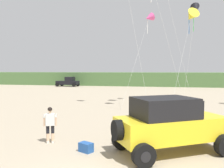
{
  "coord_description": "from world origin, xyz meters",
  "views": [
    {
      "loc": [
        1.91,
        -6.18,
        3.34
      ],
      "look_at": [
        -0.52,
        4.83,
        2.7
      ],
      "focal_mm": 38.75,
      "sensor_mm": 36.0,
      "label": 1
    }
  ],
  "objects_px": {
    "cooler_box": "(86,147)",
    "kite_yellow_diamond": "(196,9)",
    "distant_pickup": "(68,82)",
    "kite_black_sled": "(191,16)",
    "kite_purple_stunt": "(149,18)",
    "person_watching": "(50,123)",
    "jeep": "(170,123)"
  },
  "relations": [
    {
      "from": "cooler_box",
      "to": "kite_yellow_diamond",
      "type": "distance_m",
      "value": 17.2
    },
    {
      "from": "distant_pickup",
      "to": "kite_black_sled",
      "type": "bearing_deg",
      "value": -50.64
    },
    {
      "from": "kite_black_sled",
      "to": "kite_purple_stunt",
      "type": "bearing_deg",
      "value": 129.58
    },
    {
      "from": "person_watching",
      "to": "kite_black_sled",
      "type": "bearing_deg",
      "value": 55.91
    },
    {
      "from": "jeep",
      "to": "kite_yellow_diamond",
      "type": "distance_m",
      "value": 15.34
    },
    {
      "from": "cooler_box",
      "to": "kite_yellow_diamond",
      "type": "xyz_separation_m",
      "value": [
        5.71,
        13.75,
        8.61
      ]
    },
    {
      "from": "jeep",
      "to": "kite_black_sled",
      "type": "distance_m",
      "value": 12.6
    },
    {
      "from": "cooler_box",
      "to": "kite_yellow_diamond",
      "type": "bearing_deg",
      "value": 93.8
    },
    {
      "from": "cooler_box",
      "to": "kite_purple_stunt",
      "type": "bearing_deg",
      "value": 111.05
    },
    {
      "from": "jeep",
      "to": "distant_pickup",
      "type": "height_order",
      "value": "jeep"
    },
    {
      "from": "jeep",
      "to": "kite_purple_stunt",
      "type": "xyz_separation_m",
      "value": [
        -1.89,
        15.08,
        7.45
      ]
    },
    {
      "from": "jeep",
      "to": "kite_yellow_diamond",
      "type": "xyz_separation_m",
      "value": [
        2.37,
        13.11,
        7.6
      ]
    },
    {
      "from": "jeep",
      "to": "distant_pickup",
      "type": "xyz_separation_m",
      "value": [
        -19.96,
        37.15,
        -0.26
      ]
    },
    {
      "from": "jeep",
      "to": "cooler_box",
      "type": "bearing_deg",
      "value": -169.11
    },
    {
      "from": "person_watching",
      "to": "kite_black_sled",
      "type": "relative_size",
      "value": 0.2
    },
    {
      "from": "jeep",
      "to": "kite_black_sled",
      "type": "xyz_separation_m",
      "value": [
        1.76,
        10.66,
        6.49
      ]
    },
    {
      "from": "distant_pickup",
      "to": "kite_black_sled",
      "type": "distance_m",
      "value": 34.92
    },
    {
      "from": "jeep",
      "to": "cooler_box",
      "type": "height_order",
      "value": "jeep"
    },
    {
      "from": "person_watching",
      "to": "cooler_box",
      "type": "xyz_separation_m",
      "value": [
        1.99,
        -0.81,
        -0.75
      ]
    },
    {
      "from": "person_watching",
      "to": "cooler_box",
      "type": "relative_size",
      "value": 2.98
    },
    {
      "from": "jeep",
      "to": "distant_pickup",
      "type": "bearing_deg",
      "value": 118.25
    },
    {
      "from": "person_watching",
      "to": "kite_black_sled",
      "type": "height_order",
      "value": "kite_black_sled"
    },
    {
      "from": "kite_purple_stunt",
      "to": "person_watching",
      "type": "bearing_deg",
      "value": -103.02
    },
    {
      "from": "cooler_box",
      "to": "kite_purple_stunt",
      "type": "relative_size",
      "value": 0.06
    },
    {
      "from": "person_watching",
      "to": "kite_yellow_diamond",
      "type": "height_order",
      "value": "kite_yellow_diamond"
    },
    {
      "from": "kite_purple_stunt",
      "to": "kite_black_sled",
      "type": "xyz_separation_m",
      "value": [
        3.65,
        -4.42,
        -0.96
      ]
    },
    {
      "from": "person_watching",
      "to": "kite_yellow_diamond",
      "type": "xyz_separation_m",
      "value": [
        7.7,
        12.95,
        7.86
      ]
    },
    {
      "from": "kite_yellow_diamond",
      "to": "kite_purple_stunt",
      "type": "bearing_deg",
      "value": 155.19
    },
    {
      "from": "cooler_box",
      "to": "distant_pickup",
      "type": "relative_size",
      "value": 0.12
    },
    {
      "from": "kite_purple_stunt",
      "to": "jeep",
      "type": "bearing_deg",
      "value": -82.86
    },
    {
      "from": "kite_yellow_diamond",
      "to": "distant_pickup",
      "type": "bearing_deg",
      "value": 132.89
    },
    {
      "from": "distant_pickup",
      "to": "jeep",
      "type": "bearing_deg",
      "value": -61.75
    }
  ]
}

